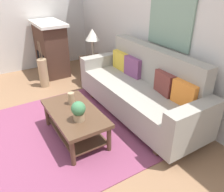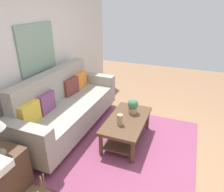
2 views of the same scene
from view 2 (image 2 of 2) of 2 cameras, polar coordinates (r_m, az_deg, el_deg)
name	(u,v)px [view 2 (image 2 of 2)]	position (r m, az deg, el deg)	size (l,w,h in m)	color
ground_plane	(156,154)	(3.43, 11.99, -15.42)	(9.76, 9.76, 0.00)	#8C6647
wall_back	(29,56)	(3.73, -21.94, 10.11)	(5.76, 0.10, 2.70)	silver
area_rug	(125,146)	(3.51, 3.73, -13.69)	(2.34, 2.18, 0.01)	#843D5B
couch	(67,107)	(3.83, -12.39, -3.06)	(2.38, 0.84, 1.08)	gray
throw_pillow_mustard	(30,113)	(3.28, -21.77, -4.43)	(0.36, 0.12, 0.32)	gold
throw_pillow_plum	(46,103)	(3.53, -17.76, -1.73)	(0.36, 0.12, 0.32)	#7A4270
throw_pillow_maroon	(71,86)	(4.08, -11.30, 2.63)	(0.36, 0.12, 0.32)	brown
throw_pillow_orange	(80,80)	(4.37, -8.70, 4.38)	(0.36, 0.12, 0.32)	orange
coffee_table	(127,125)	(3.46, 4.06, -7.93)	(1.10, 0.60, 0.43)	#513826
tabletop_vase	(120,120)	(3.21, 2.22, -6.53)	(0.09, 0.09, 0.18)	tan
potted_plant_tabletop	(133,106)	(3.52, 5.77, -2.62)	(0.18, 0.18, 0.26)	tan
side_table	(5,172)	(2.99, -27.49, -18.18)	(0.44, 0.44, 0.56)	#513826
floor_vase_branch_a	(44,191)	(1.96, -18.13, -23.63)	(0.01, 0.01, 0.36)	brown
framed_painting	(37,48)	(3.77, -19.92, 12.30)	(0.86, 0.03, 0.80)	gray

